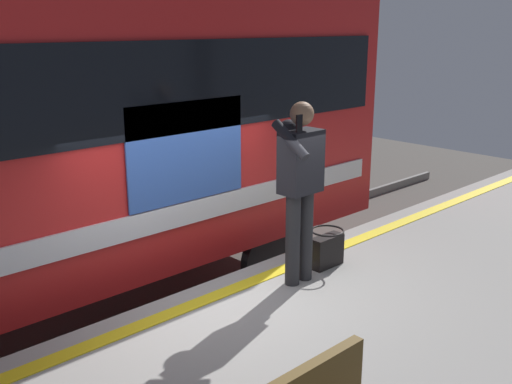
# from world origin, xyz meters

# --- Properties ---
(ground_plane) EXTENTS (24.13, 24.13, 0.00)m
(ground_plane) POSITION_xyz_m (0.00, 0.00, 0.00)
(ground_plane) COLOR #4C4742
(safety_line) EXTENTS (13.08, 0.16, 0.01)m
(safety_line) POSITION_xyz_m (0.00, 0.30, 1.06)
(safety_line) COLOR yellow
(safety_line) RESTS_ON platform
(track_rail_near) EXTENTS (17.35, 0.08, 0.16)m
(track_rail_near) POSITION_xyz_m (0.00, -1.33, 0.08)
(track_rail_near) COLOR slate
(track_rail_near) RESTS_ON ground
(track_rail_far) EXTENTS (17.35, 0.08, 0.16)m
(track_rail_far) POSITION_xyz_m (0.00, -2.76, 0.08)
(track_rail_far) COLOR slate
(track_rail_far) RESTS_ON ground
(passenger) EXTENTS (0.57, 0.55, 1.75)m
(passenger) POSITION_xyz_m (-0.58, 0.59, 2.09)
(passenger) COLOR #262628
(passenger) RESTS_ON platform
(handbag) EXTENTS (0.38, 0.35, 0.40)m
(handbag) POSITION_xyz_m (-1.06, 0.54, 1.24)
(handbag) COLOR black
(handbag) RESTS_ON platform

